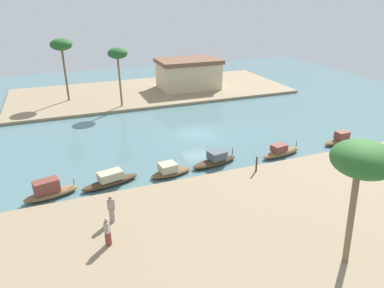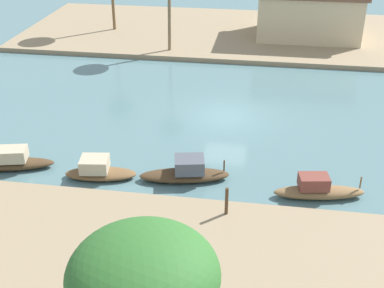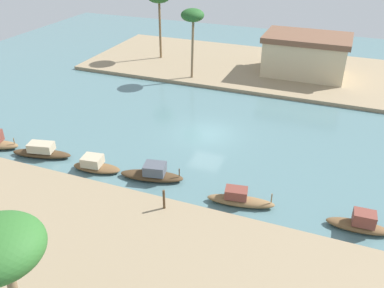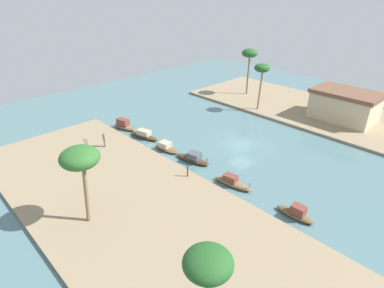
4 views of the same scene
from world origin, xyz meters
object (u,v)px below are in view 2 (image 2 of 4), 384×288
at_px(riverside_building, 309,11).
at_px(sampan_open_hull, 99,170).
at_px(sampan_upstream_small, 318,190).
at_px(sampan_downstream_large, 9,161).
at_px(mooring_post, 227,201).
at_px(sampan_with_tall_canopy, 186,172).
at_px(palm_tree_left_near, 143,279).

bearing_deg(riverside_building, sampan_open_hull, -113.43).
xyz_separation_m(sampan_open_hull, sampan_upstream_small, (9.87, -0.07, 0.00)).
height_order(sampan_open_hull, sampan_downstream_large, sampan_downstream_large).
bearing_deg(mooring_post, sampan_downstream_large, 166.79).
height_order(sampan_with_tall_canopy, sampan_downstream_large, sampan_with_tall_canopy).
height_order(sampan_with_tall_canopy, palm_tree_left_near, palm_tree_left_near).
bearing_deg(sampan_with_tall_canopy, sampan_downstream_large, 170.92).
xyz_separation_m(sampan_upstream_small, riverside_building, (0.38, 23.41, 2.00)).
xyz_separation_m(sampan_downstream_large, mooring_post, (10.58, -2.49, 0.55)).
xyz_separation_m(sampan_with_tall_canopy, sampan_open_hull, (-3.99, -0.44, -0.02)).
bearing_deg(mooring_post, sampan_with_tall_canopy, 127.10).
bearing_deg(palm_tree_left_near, sampan_open_hull, 113.57).
relative_size(sampan_with_tall_canopy, sampan_upstream_small, 1.06).
height_order(sampan_with_tall_canopy, sampan_upstream_small, sampan_with_tall_canopy).
xyz_separation_m(sampan_with_tall_canopy, riverside_building, (6.25, 22.89, 1.99)).
height_order(sampan_upstream_small, riverside_building, riverside_building).
height_order(sampan_with_tall_canopy, riverside_building, riverside_building).
bearing_deg(mooring_post, palm_tree_left_near, -94.39).
bearing_deg(sampan_open_hull, riverside_building, 58.31).
bearing_deg(sampan_open_hull, palm_tree_left_near, -74.42).
bearing_deg(riverside_building, palm_tree_left_near, -97.55).
distance_m(mooring_post, riverside_building, 26.07).
relative_size(sampan_downstream_large, palm_tree_left_near, 0.68).
bearing_deg(sampan_downstream_large, sampan_open_hull, -14.75).
distance_m(sampan_open_hull, riverside_building, 25.57).
bearing_deg(riverside_building, sampan_upstream_small, -90.66).
relative_size(palm_tree_left_near, riverside_building, 0.76).
height_order(sampan_downstream_large, mooring_post, mooring_post).
height_order(mooring_post, palm_tree_left_near, palm_tree_left_near).
bearing_deg(sampan_open_hull, sampan_downstream_large, 170.41).
distance_m(sampan_with_tall_canopy, mooring_post, 3.56).
bearing_deg(sampan_upstream_small, palm_tree_left_near, -119.58).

